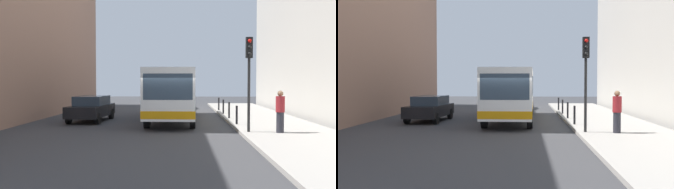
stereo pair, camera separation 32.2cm
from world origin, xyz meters
TOP-DOWN VIEW (x-y plane):
  - ground_plane at (0.00, 0.00)m, footprint 80.00×80.00m
  - sidewalk at (5.40, 0.00)m, footprint 4.40×40.00m
  - bus at (0.12, 4.73)m, footprint 2.75×11.07m
  - car_beside_bus at (-4.66, 4.00)m, footprint 2.07×4.50m
  - car_behind_bus at (0.23, 14.87)m, footprint 1.99×4.46m
  - traffic_light at (3.55, -1.53)m, footprint 0.28×0.33m
  - bollard_near at (3.45, 1.41)m, footprint 0.11×0.11m
  - bollard_mid at (3.45, 4.59)m, footprint 0.11×0.11m
  - bollard_far at (3.45, 7.77)m, footprint 0.11×0.11m
  - bollard_farthest at (3.45, 10.96)m, footprint 0.11×0.11m
  - pedestrian_near_signal at (4.85, -1.73)m, footprint 0.38×0.38m

SIDE VIEW (x-z plane):
  - ground_plane at x=0.00m, z-range 0.00..0.00m
  - sidewalk at x=5.40m, z-range 0.00..0.15m
  - bollard_near at x=3.45m, z-range 0.15..1.10m
  - bollard_mid at x=3.45m, z-range 0.15..1.10m
  - bollard_far at x=3.45m, z-range 0.15..1.10m
  - bollard_farthest at x=3.45m, z-range 0.15..1.10m
  - car_beside_bus at x=-4.66m, z-range 0.04..1.52m
  - car_behind_bus at x=0.23m, z-range 0.04..1.52m
  - pedestrian_near_signal at x=4.85m, z-range 0.15..1.95m
  - bus at x=0.12m, z-range 0.23..3.23m
  - traffic_light at x=3.55m, z-range 0.96..5.06m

